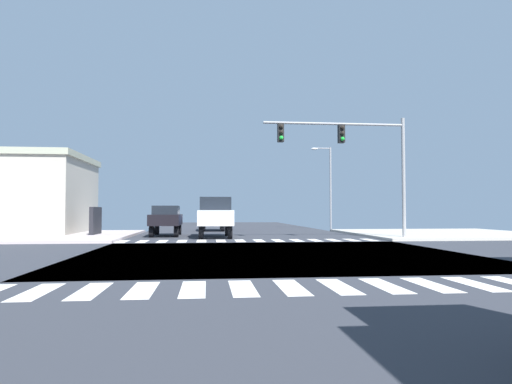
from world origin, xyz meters
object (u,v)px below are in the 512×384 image
object	(u,v)px
street_lamp	(327,179)
sedan_nearside_1	(166,218)
suv_farside_1	(211,212)
sedan_leading_2	(213,216)
pickup_crossing_1	(215,215)
traffic_signal_mast	(350,148)

from	to	relation	value
street_lamp	sedan_nearside_1	world-z (taller)	street_lamp
street_lamp	suv_farside_1	bearing A→B (deg)	123.56
street_lamp	sedan_leading_2	size ratio (longest dim) A/B	1.63
pickup_crossing_1	sedan_leading_2	size ratio (longest dim) A/B	1.19
suv_farside_1	pickup_crossing_1	size ratio (longest dim) A/B	0.90
traffic_signal_mast	suv_farside_1	world-z (taller)	traffic_signal_mast
pickup_crossing_1	suv_farside_1	bearing A→B (deg)	-90.00
street_lamp	sedan_nearside_1	xyz separation A→B (m)	(-12.80, -9.31, -3.16)
sedan_nearside_1	suv_farside_1	world-z (taller)	suv_farside_1
suv_farside_1	sedan_leading_2	world-z (taller)	suv_farside_1
traffic_signal_mast	sedan_nearside_1	xyz separation A→B (m)	(-10.36, 4.55, -3.92)
sedan_nearside_1	pickup_crossing_1	distance (m)	3.51
traffic_signal_mast	sedan_nearside_1	distance (m)	11.98
sedan_nearside_1	traffic_signal_mast	bearing A→B (deg)	156.28
sedan_leading_2	traffic_signal_mast	bearing A→B (deg)	121.93
suv_farside_1	sedan_nearside_1	bearing A→B (deg)	82.90
street_lamp	pickup_crossing_1	distance (m)	15.13
sedan_nearside_1	pickup_crossing_1	bearing A→B (deg)	148.81
sedan_nearside_1	suv_farside_1	bearing A→B (deg)	-97.10
street_lamp	suv_farside_1	xyz separation A→B (m)	(-9.80, 14.77, -2.88)
sedan_nearside_1	pickup_crossing_1	size ratio (longest dim) A/B	0.84
traffic_signal_mast	sedan_nearside_1	bearing A→B (deg)	156.28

